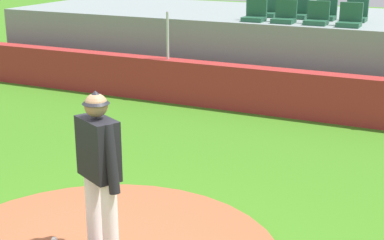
# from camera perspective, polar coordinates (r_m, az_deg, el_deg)

# --- Properties ---
(pitcher) EXTENTS (0.75, 0.48, 1.83)m
(pitcher) POSITION_cam_1_polar(r_m,az_deg,el_deg) (6.08, -9.24, -4.13)
(pitcher) COLOR silver
(pitcher) RESTS_ON pitchers_mound
(baseball) EXTENTS (0.07, 0.07, 0.07)m
(baseball) POSITION_cam_1_polar(r_m,az_deg,el_deg) (6.80, -13.53, -11.52)
(baseball) COLOR white
(baseball) RESTS_ON pitchers_mound
(brick_barrier) EXTENTS (17.71, 0.40, 0.97)m
(brick_barrier) POSITION_cam_1_polar(r_m,az_deg,el_deg) (12.18, 9.00, 2.72)
(brick_barrier) COLOR #A02A28
(brick_barrier) RESTS_ON ground_plane
(fence_post_left) EXTENTS (0.06, 0.06, 1.07)m
(fence_post_left) POSITION_cam_1_polar(r_m,az_deg,el_deg) (12.97, -2.44, 8.38)
(fence_post_left) COLOR silver
(fence_post_left) RESTS_ON brick_barrier
(bleacher_platform) EXTENTS (16.09, 4.48, 1.78)m
(bleacher_platform) POSITION_cam_1_polar(r_m,az_deg,el_deg) (14.87, 12.30, 6.74)
(bleacher_platform) COLOR gray
(bleacher_platform) RESTS_ON ground_plane
(stadium_chair_0) EXTENTS (0.48, 0.44, 0.50)m
(stadium_chair_0) POSITION_cam_1_polar(r_m,az_deg,el_deg) (13.35, 6.28, 10.42)
(stadium_chair_0) COLOR #22553A
(stadium_chair_0) RESTS_ON bleacher_platform
(stadium_chair_1) EXTENTS (0.48, 0.44, 0.50)m
(stadium_chair_1) POSITION_cam_1_polar(r_m,az_deg,el_deg) (13.15, 9.20, 10.21)
(stadium_chair_1) COLOR #22553A
(stadium_chair_1) RESTS_ON bleacher_platform
(stadium_chair_2) EXTENTS (0.48, 0.44, 0.50)m
(stadium_chair_2) POSITION_cam_1_polar(r_m,az_deg,el_deg) (12.99, 12.32, 9.95)
(stadium_chair_2) COLOR #22553A
(stadium_chair_2) RESTS_ON bleacher_platform
(stadium_chair_3) EXTENTS (0.48, 0.44, 0.50)m
(stadium_chair_3) POSITION_cam_1_polar(r_m,az_deg,el_deg) (12.82, 15.41, 9.64)
(stadium_chair_3) COLOR #22553A
(stadium_chair_3) RESTS_ON bleacher_platform
(stadium_chair_4) EXTENTS (0.48, 0.44, 0.50)m
(stadium_chair_4) POSITION_cam_1_polar(r_m,az_deg,el_deg) (14.24, 7.56, 10.79)
(stadium_chair_4) COLOR #22553A
(stadium_chair_4) RESTS_ON bleacher_platform
(stadium_chair_5) EXTENTS (0.48, 0.44, 0.50)m
(stadium_chair_5) POSITION_cam_1_polar(r_m,az_deg,el_deg) (14.02, 10.48, 10.56)
(stadium_chair_5) COLOR #22553A
(stadium_chair_5) RESTS_ON bleacher_platform
(stadium_chair_6) EXTENTS (0.48, 0.44, 0.50)m
(stadium_chair_6) POSITION_cam_1_polar(r_m,az_deg,el_deg) (13.88, 13.12, 10.34)
(stadium_chair_6) COLOR #22553A
(stadium_chair_6) RESTS_ON bleacher_platform
(stadium_chair_7) EXTENTS (0.48, 0.44, 0.50)m
(stadium_chair_7) POSITION_cam_1_polar(r_m,az_deg,el_deg) (13.75, 16.01, 10.07)
(stadium_chair_7) COLOR #22553A
(stadium_chair_7) RESTS_ON bleacher_platform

